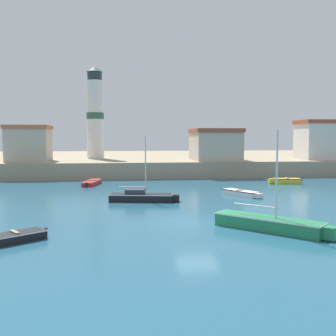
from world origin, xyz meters
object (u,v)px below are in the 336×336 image
lighthouse (95,114)px  sailboat_green_1 (270,223)px  harbor_shed_far_end (29,143)px  dinghy_yellow_5 (286,181)px  harbor_shed_near_wharf (215,144)px  dinghy_red_3 (92,182)px  dinghy_black_0 (13,237)px  dinghy_white_2 (242,193)px  sailboat_black_4 (142,196)px  harbor_shed_mid_row (328,140)px

lighthouse → sailboat_green_1: bearing=-72.4°
harbor_shed_far_end → dinghy_yellow_5: bearing=-20.0°
harbor_shed_far_end → lighthouse: bearing=33.3°
sailboat_green_1 → lighthouse: bearing=107.6°
sailboat_green_1 → harbor_shed_near_wharf: size_ratio=0.77×
dinghy_red_3 → harbor_shed_far_end: (-8.47, 9.25, 4.05)m
dinghy_black_0 → dinghy_white_2: (15.63, 13.35, 0.00)m
dinghy_red_3 → sailboat_black_4: bearing=-67.7°
dinghy_black_0 → sailboat_green_1: sailboat_green_1 is taller
dinghy_yellow_5 → harbor_shed_near_wharf: size_ratio=0.51×
sailboat_green_1 → harbor_shed_far_end: harbor_shed_far_end is taller
dinghy_black_0 → lighthouse: bearing=87.4°
dinghy_yellow_5 → dinghy_red_3: bearing=176.0°
dinghy_white_2 → dinghy_yellow_5: 11.01m
harbor_shed_mid_row → dinghy_white_2: bearing=-134.2°
dinghy_black_0 → dinghy_red_3: bearing=84.6°
harbor_shed_mid_row → harbor_shed_far_end: 40.00m
harbor_shed_far_end → harbor_shed_mid_row: bearing=-0.3°
sailboat_green_1 → sailboat_black_4: size_ratio=0.98×
harbor_shed_mid_row → harbor_shed_far_end: size_ratio=1.55×
dinghy_white_2 → dinghy_yellow_5: bearing=46.8°
dinghy_white_2 → lighthouse: lighthouse is taller
dinghy_yellow_5 → harbor_shed_far_end: (-29.47, 10.72, 4.00)m
dinghy_black_0 → harbor_shed_near_wharf: harbor_shed_near_wharf is taller
dinghy_yellow_5 → harbor_shed_near_wharf: harbor_shed_near_wharf is taller
sailboat_green_1 → harbor_shed_mid_row: (20.41, 31.14, 4.32)m
dinghy_black_0 → dinghy_yellow_5: 31.52m
dinghy_black_0 → dinghy_white_2: size_ratio=0.81×
lighthouse → harbor_shed_far_end: size_ratio=2.45×
dinghy_red_3 → harbor_shed_mid_row: size_ratio=0.55×
dinghy_red_3 → harbor_shed_mid_row: 33.10m
dinghy_red_3 → sailboat_green_1: bearing=-63.3°
sailboat_black_4 → harbor_shed_far_end: harbor_shed_far_end is taller
dinghy_red_3 → dinghy_yellow_5: 21.05m
dinghy_black_0 → dinghy_white_2: 20.56m
sailboat_green_1 → harbor_shed_mid_row: 37.48m
dinghy_black_0 → dinghy_red_3: size_ratio=0.70×
harbor_shed_near_wharf → dinghy_yellow_5: bearing=-61.9°
dinghy_white_2 → dinghy_black_0: bearing=-139.5°
dinghy_white_2 → harbor_shed_mid_row: bearing=45.8°
dinghy_yellow_5 → harbor_shed_far_end: harbor_shed_far_end is taller
dinghy_white_2 → harbor_shed_mid_row: harbor_shed_mid_row is taller
sailboat_green_1 → dinghy_red_3: 24.73m
dinghy_red_3 → sailboat_black_4: (4.70, -11.44, 0.13)m
dinghy_yellow_5 → harbor_shed_near_wharf: 12.21m
lighthouse → harbor_shed_far_end: lighthouse is taller
dinghy_black_0 → dinghy_red_3: (2.16, 22.86, 0.01)m
harbor_shed_near_wharf → harbor_shed_mid_row: (16.00, 0.28, 0.61)m
dinghy_red_3 → harbor_shed_mid_row: bearing=16.0°
sailboat_black_4 → harbor_shed_far_end: size_ratio=1.06×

